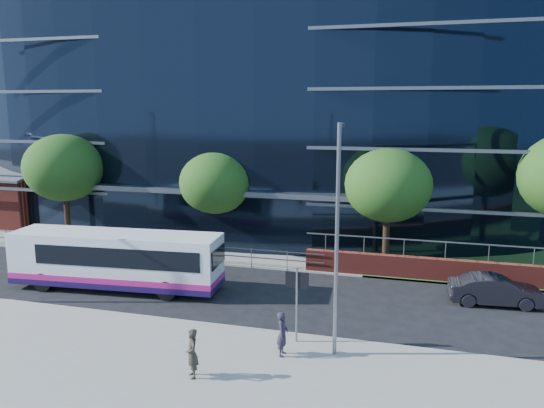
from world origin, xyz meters
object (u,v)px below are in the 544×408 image
(street_sign, at_px, (297,289))
(streetlight_east, at_px, (337,234))
(brick_pavilion, at_px, (3,196))
(tree_far_c, at_px, (388,185))
(parked_car, at_px, (496,290))
(pedestrian, at_px, (283,334))
(tree_far_a, at_px, (64,168))
(city_bus, at_px, (118,260))
(pedestrian_b, at_px, (192,353))
(tree_far_b, at_px, (216,183))

(street_sign, distance_m, streetlight_east, 2.80)
(brick_pavilion, bearing_deg, tree_far_c, -8.82)
(streetlight_east, distance_m, parked_car, 9.95)
(pedestrian, bearing_deg, brick_pavilion, 55.61)
(street_sign, distance_m, tree_far_a, 20.63)
(city_bus, xyz_separation_m, parked_car, (17.18, 2.65, -0.80))
(tree_far_c, relative_size, streetlight_east, 0.81)
(streetlight_east, distance_m, pedestrian_b, 6.10)
(street_sign, distance_m, tree_far_b, 13.54)
(brick_pavilion, bearing_deg, streetlight_east, -29.24)
(street_sign, relative_size, tree_far_a, 0.40)
(tree_far_a, relative_size, pedestrian, 4.45)
(tree_far_b, relative_size, tree_far_c, 0.93)
(city_bus, relative_size, pedestrian_b, 6.43)
(brick_pavilion, bearing_deg, city_bus, -34.02)
(tree_far_a, height_order, tree_far_b, tree_far_a)
(street_sign, xyz_separation_m, pedestrian, (-0.22, -1.21, -1.21))
(tree_far_a, bearing_deg, city_bus, -41.19)
(city_bus, relative_size, parked_car, 2.58)
(streetlight_east, bearing_deg, parked_car, 48.76)
(tree_far_a, relative_size, tree_far_c, 1.07)
(city_bus, bearing_deg, pedestrian, -32.16)
(tree_far_c, height_order, parked_car, tree_far_c)
(streetlight_east, bearing_deg, pedestrian_b, -145.13)
(brick_pavilion, distance_m, city_bus, 20.38)
(pedestrian_b, bearing_deg, streetlight_east, 89.94)
(tree_far_a, height_order, pedestrian_b, tree_far_a)
(pedestrian, bearing_deg, city_bus, 59.90)
(street_sign, xyz_separation_m, parked_car, (7.57, 6.33, -1.49))
(street_sign, xyz_separation_m, city_bus, (-9.61, 3.68, -0.69))
(parked_car, bearing_deg, brick_pavilion, 71.16)
(brick_pavilion, height_order, tree_far_a, tree_far_a)
(tree_far_b, bearing_deg, parked_car, -17.52)
(brick_pavilion, xyz_separation_m, street_sign, (26.50, -15.09, 0.21))
(city_bus, distance_m, pedestrian, 10.60)
(tree_far_c, xyz_separation_m, parked_car, (5.07, -4.26, -3.88))
(pedestrian, relative_size, pedestrian_b, 0.98)
(tree_far_c, height_order, pedestrian_b, tree_far_c)
(tree_far_c, distance_m, parked_car, 7.67)
(street_sign, height_order, pedestrian, street_sign)
(street_sign, distance_m, pedestrian_b, 4.48)
(brick_pavilion, bearing_deg, street_sign, -29.65)
(city_bus, bearing_deg, streetlight_east, -25.68)
(parked_car, bearing_deg, tree_far_b, 68.05)
(tree_far_b, xyz_separation_m, tree_far_c, (10.00, -0.50, 0.33))
(tree_far_a, bearing_deg, streetlight_east, -30.46)
(tree_far_b, distance_m, pedestrian_b, 15.68)
(pedestrian_b, bearing_deg, brick_pavilion, -162.72)
(tree_far_a, bearing_deg, tree_far_c, 0.00)
(brick_pavilion, height_order, tree_far_c, tree_far_c)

